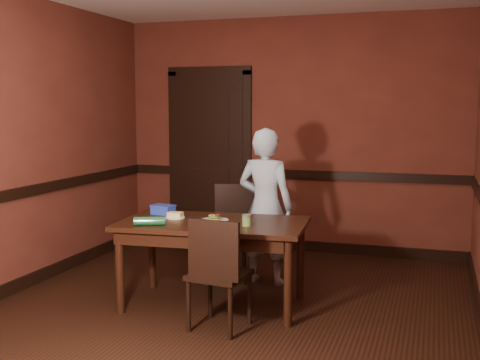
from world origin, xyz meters
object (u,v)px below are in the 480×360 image
Objects in this scene: sandwich_plate at (214,220)px; sauce_jar at (247,220)px; chair_near at (220,272)px; dining_table at (213,264)px; cheese_saucer at (175,216)px; food_tub at (163,210)px; person at (265,206)px; chair_far at (225,233)px.

sauce_jar is at bearing -16.00° from sandwich_plate.
chair_near reaches higher than sandwich_plate.
dining_table is 16.69× the size of sauce_jar.
cheese_saucer is at bearing 173.63° from sandwich_plate.
sandwich_plate is 0.58m from food_tub.
cheese_saucer is 0.23m from food_tub.
person is (0.00, 1.26, 0.31)m from chair_near.
chair_far reaches higher than sauce_jar.
person is 0.88m from sauce_jar.
sauce_jar reaches higher than dining_table.
person is 6.70× the size of food_tub.
person reaches higher than chair_far.
chair_far is at bearing 103.07° from sandwich_plate.
person is 6.18× the size of sandwich_plate.
sandwich_plate is (0.18, -0.76, 0.28)m from chair_far.
cheese_saucer is at bearing 57.57° from person.
sandwich_plate is at bearing -58.58° from chair_near.
sandwich_plate is 2.59× the size of sauce_jar.
chair_far reaches higher than dining_table.
dining_table is 1.68× the size of chair_far.
food_tub is (-0.87, 0.27, -0.00)m from sauce_jar.
cheese_saucer is (-0.37, 0.04, 0.00)m from sandwich_plate.
food_tub is (-0.38, -0.58, 0.31)m from chair_far.
person is (0.40, 0.03, 0.28)m from chair_far.
cheese_saucer is (-0.69, 0.13, -0.03)m from sauce_jar.
cheese_saucer is (-0.36, 0.04, 0.38)m from dining_table.
sandwich_plate is at bearing -93.80° from chair_far.
sandwich_plate is 1.45× the size of cheese_saucer.
sandwich_plate reaches higher than cheese_saucer.
person reaches higher than chair_near.
chair_far is 1.30m from chair_near.
person is at bearing -13.19° from chair_far.
chair_far is at bearing -65.49° from chair_near.
sauce_jar is at bearing -76.82° from chair_far.
chair_near is at bearing -89.09° from chair_far.
food_tub is (-0.78, -0.60, 0.03)m from person.
chair_far is 0.82m from sandwich_plate.
chair_near is 3.93× the size of food_tub.
chair_far is 5.58× the size of cheese_saucer.
person is at bearing 51.05° from cheese_saucer.
dining_table is at bearing -7.03° from food_tub.
person reaches higher than cheese_saucer.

